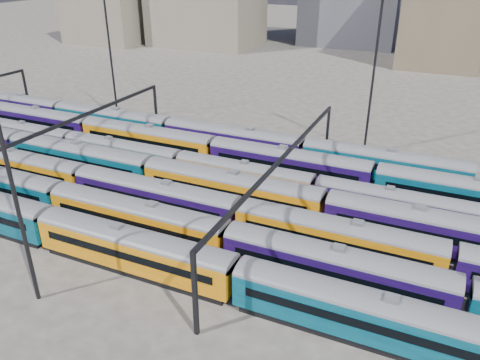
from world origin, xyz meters
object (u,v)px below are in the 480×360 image
at_px(rake_2, 239,212).
at_px(rake_0, 236,275).
at_px(rake_1, 335,264).
at_px(mast_2, 5,153).

bearing_deg(rake_2, rake_0, -66.70).
relative_size(rake_1, mast_2, 5.81).
xyz_separation_m(rake_0, rake_2, (-4.31, 10.00, -0.01)).
bearing_deg(rake_2, mast_2, -125.04).
relative_size(rake_0, rake_2, 1.00).
bearing_deg(rake_0, rake_2, 113.30).
distance_m(rake_0, rake_2, 10.89).
xyz_separation_m(rake_0, rake_1, (7.43, 5.00, -0.00)).
bearing_deg(rake_1, rake_0, -146.06).
relative_size(rake_0, mast_2, 4.99).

